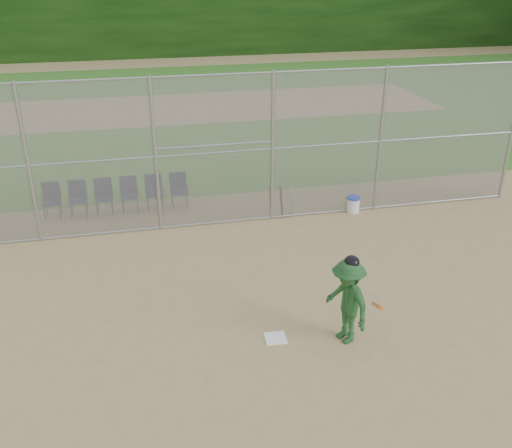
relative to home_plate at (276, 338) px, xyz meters
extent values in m
plane|color=tan|center=(0.24, 0.24, -0.01)|extent=(100.00, 100.00, 0.00)
plane|color=#31691F|center=(0.24, 18.24, 0.00)|extent=(100.00, 100.00, 0.00)
plane|color=tan|center=(0.24, 18.24, 0.00)|extent=(24.00, 24.00, 0.00)
cube|color=gray|center=(0.24, 5.24, 1.99)|extent=(16.00, 0.02, 4.00)
cylinder|color=#9EA3A8|center=(8.24, 5.24, 1.99)|extent=(0.09, 0.09, 4.00)
cylinder|color=#9EA3A8|center=(0.24, 5.24, 3.94)|extent=(16.00, 0.05, 0.05)
cube|color=white|center=(0.00, 0.00, 0.00)|extent=(0.42, 0.42, 0.02)
imported|color=#1F4E23|center=(1.25, -0.30, 0.83)|extent=(0.91, 1.22, 1.69)
ellipsoid|color=black|center=(1.25, -0.30, 1.65)|extent=(0.27, 0.30, 0.23)
cylinder|color=orange|center=(1.65, -0.70, 0.94)|extent=(0.28, 0.77, 0.46)
cylinder|color=white|center=(3.58, 5.18, 0.19)|extent=(0.34, 0.34, 0.40)
cylinder|color=#283AB1|center=(3.58, 5.18, 0.42)|extent=(0.36, 0.36, 0.05)
cylinder|color=#D84C14|center=(1.25, 5.41, 0.40)|extent=(0.06, 0.32, 0.83)
cylinder|color=black|center=(1.55, 5.41, 0.40)|extent=(0.06, 0.34, 0.82)
cylinder|color=#B2B2B7|center=(1.85, 5.41, 0.40)|extent=(0.06, 0.37, 0.81)
camera|label=1|loc=(-2.28, -8.49, 6.55)|focal=40.00mm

